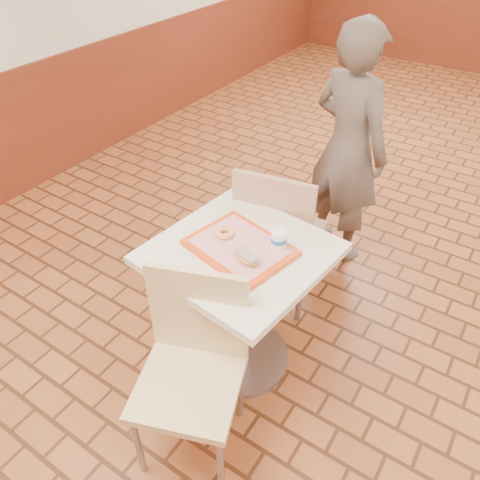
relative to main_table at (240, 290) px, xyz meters
The scene contains 8 objects.
main_table is the anchor object (origin of this frame).
chair_main_front 0.47m from the main_table, 82.50° to the right, with size 0.57×0.57×0.96m.
chair_main_back 0.52m from the main_table, 98.41° to the left, with size 0.54×0.54×0.99m.
customer 1.28m from the main_table, 89.52° to the left, with size 0.59×0.39×1.61m, color brown.
serving_tray 0.28m from the main_table, 165.96° to the right, with size 0.46×0.36×0.03m.
ring_donut 0.33m from the main_table, 167.81° to the left, with size 0.09×0.09×0.03m, color #EA9855.
long_john_donut 0.33m from the main_table, 43.30° to the right, with size 0.15×0.10×0.04m.
paper_cup 0.38m from the main_table, 27.66° to the left, with size 0.07×0.07×0.09m.
Camera 1 is at (-0.47, -2.26, 2.23)m, focal length 35.00 mm.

